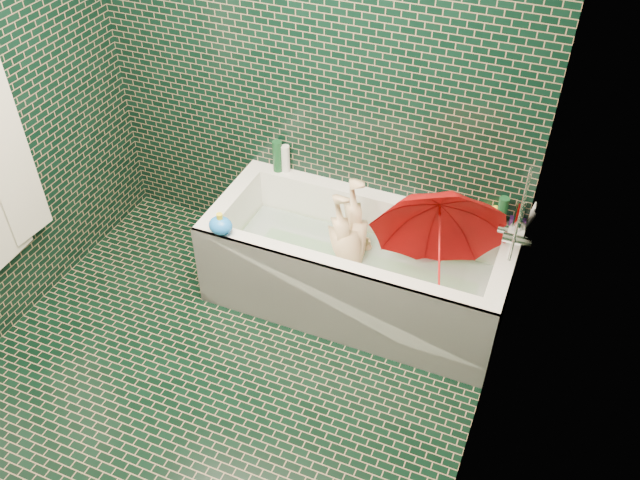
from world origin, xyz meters
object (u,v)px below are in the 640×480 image
at_px(child, 351,258).
at_px(rubber_duck, 489,213).
at_px(bathtub, 356,274).
at_px(bath_toy, 221,225).
at_px(umbrella, 439,251).

relative_size(child, rubber_duck, 7.46).
height_order(bathtub, child, bathtub).
xyz_separation_m(rubber_duck, bath_toy, (-1.31, -0.68, 0.01)).
distance_m(bathtub, bath_toy, 0.85).
distance_m(child, rubber_duck, 0.81).
relative_size(bathtub, rubber_duck, 13.56).
height_order(bathtub, rubber_duck, rubber_duck).
bearing_deg(bathtub, child, 155.04).
bearing_deg(bath_toy, child, 25.00).
bearing_deg(rubber_duck, child, -150.37).
distance_m(umbrella, bath_toy, 1.18).
bearing_deg(child, rubber_duck, 130.02).
distance_m(bathtub, rubber_duck, 0.83).
relative_size(bathtub, umbrella, 2.40).
bearing_deg(bathtub, rubber_duck, 29.30).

